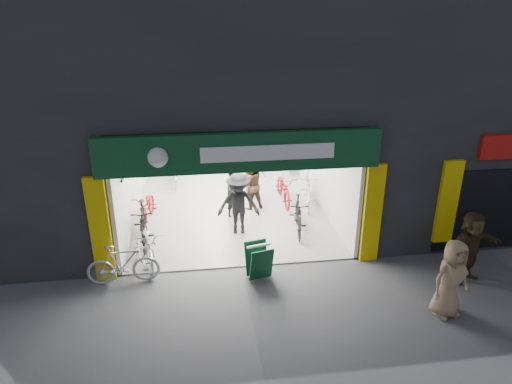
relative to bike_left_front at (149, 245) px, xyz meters
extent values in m
plane|color=#56565B|center=(2.29, -0.60, -0.49)|extent=(60.00, 60.00, 0.00)
cube|color=#232326|center=(3.29, 4.40, 5.26)|extent=(16.00, 10.00, 4.50)
cube|color=#232326|center=(-3.21, 4.40, 1.26)|extent=(5.00, 10.00, 3.50)
cube|color=#232326|center=(8.29, 4.40, 1.26)|extent=(6.00, 10.00, 3.50)
cube|color=#9E9E99|center=(2.29, 3.40, -0.47)|extent=(6.00, 8.00, 0.04)
cube|color=silver|center=(2.29, 7.50, 1.11)|extent=(6.00, 0.20, 3.20)
cube|color=silver|center=(-0.66, 3.40, 1.11)|extent=(0.10, 8.00, 3.20)
cube|color=silver|center=(5.24, 3.40, 1.11)|extent=(0.10, 8.00, 3.20)
cube|color=white|center=(2.29, 3.40, 2.76)|extent=(6.00, 8.00, 0.10)
cube|color=black|center=(2.29, -0.50, 2.86)|extent=(6.00, 0.30, 0.30)
cube|color=#0D3D1E|center=(2.29, -0.72, 2.56)|extent=(6.40, 0.25, 0.90)
cube|color=white|center=(2.89, -0.86, 2.56)|extent=(3.00, 0.02, 0.35)
cube|color=yellow|center=(-0.96, -0.66, 0.81)|extent=(0.45, 0.12, 2.60)
cube|color=yellow|center=(5.54, -0.66, 0.81)|extent=(0.45, 0.12, 2.60)
cube|color=yellow|center=(7.49, -0.66, 1.01)|extent=(0.50, 0.12, 2.20)
cube|color=black|center=(8.79, -0.62, 0.71)|extent=(3.00, 0.06, 2.20)
cylinder|color=black|center=(-0.53, 2.80, 1.61)|extent=(0.06, 5.00, 0.06)
cube|color=silver|center=(4.09, 5.90, 0.01)|extent=(1.40, 0.60, 1.00)
cube|color=white|center=(2.29, 0.60, 2.69)|extent=(1.30, 0.35, 0.04)
cube|color=white|center=(2.29, 2.40, 2.69)|extent=(1.30, 0.35, 0.04)
cube|color=white|center=(2.29, 4.20, 2.69)|extent=(1.30, 0.35, 0.04)
cube|color=white|center=(2.29, 6.00, 2.69)|extent=(1.30, 0.35, 0.04)
imported|color=silver|center=(0.00, 0.00, 0.00)|extent=(0.99, 1.96, 0.98)
imported|color=black|center=(-0.21, 0.98, 0.09)|extent=(0.70, 1.98, 1.16)
imported|color=#9B160E|center=(-0.21, 2.31, 0.00)|extent=(0.83, 1.92, 0.98)
imported|color=silver|center=(0.49, 5.33, 0.05)|extent=(0.63, 1.83, 1.08)
imported|color=black|center=(4.09, 1.08, 0.04)|extent=(0.76, 1.82, 1.06)
imported|color=maroon|center=(4.09, 3.23, 0.02)|extent=(0.69, 1.93, 1.01)
imported|color=#B7B7BC|center=(4.79, 2.83, 0.10)|extent=(0.94, 2.05, 1.19)
imported|color=#B3B2B7|center=(-0.51, -0.90, 0.02)|extent=(1.70, 0.53, 1.01)
imported|color=black|center=(2.37, 2.38, 0.31)|extent=(0.70, 0.64, 1.59)
imported|color=#362718|center=(2.95, 2.88, 0.34)|extent=(0.94, 0.82, 1.66)
imported|color=black|center=(2.41, 1.23, 0.42)|extent=(1.25, 0.81, 1.83)
imported|color=#917754|center=(3.09, 3.88, 0.29)|extent=(0.98, 0.59, 1.57)
imported|color=#987C58|center=(6.36, -3.01, 0.38)|extent=(0.95, 0.74, 1.74)
imported|color=#3D2E1B|center=(7.48, -1.84, 0.39)|extent=(1.71, 1.02, 1.76)
cube|color=#104027|center=(2.69, -1.28, -0.04)|extent=(0.59, 0.32, 0.84)
cube|color=#104027|center=(2.61, -0.92, -0.04)|extent=(0.59, 0.32, 0.84)
cube|color=white|center=(2.65, -1.10, 0.38)|extent=(0.58, 0.18, 0.05)
camera|label=1|loc=(1.32, -10.37, 5.60)|focal=32.00mm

